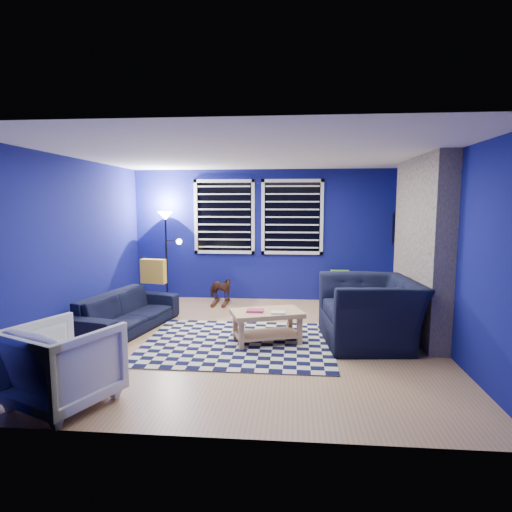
% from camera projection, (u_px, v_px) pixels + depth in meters
% --- Properties ---
extents(floor, '(5.00, 5.00, 0.00)m').
position_uv_depth(floor, '(250.00, 339.00, 5.90)').
color(floor, tan).
rests_on(floor, ground).
extents(ceiling, '(5.00, 5.00, 0.00)m').
position_uv_depth(ceiling, '(250.00, 154.00, 5.59)').
color(ceiling, white).
rests_on(ceiling, wall_back).
extents(wall_back, '(5.00, 0.00, 5.00)m').
position_uv_depth(wall_back, '(263.00, 235.00, 8.21)').
color(wall_back, navy).
rests_on(wall_back, floor).
extents(wall_left, '(0.00, 5.00, 5.00)m').
position_uv_depth(wall_left, '(72.00, 248.00, 5.96)').
color(wall_left, navy).
rests_on(wall_left, floor).
extents(wall_right, '(0.00, 5.00, 5.00)m').
position_uv_depth(wall_right, '(442.00, 251.00, 5.53)').
color(wall_right, navy).
rests_on(wall_right, floor).
extents(fireplace, '(0.65, 2.00, 2.50)m').
position_uv_depth(fireplace, '(420.00, 251.00, 6.04)').
color(fireplace, gray).
rests_on(fireplace, floor).
extents(window_left, '(1.17, 0.06, 1.42)m').
position_uv_depth(window_left, '(224.00, 217.00, 8.20)').
color(window_left, black).
rests_on(window_left, wall_back).
extents(window_right, '(1.17, 0.06, 1.42)m').
position_uv_depth(window_right, '(292.00, 217.00, 8.08)').
color(window_right, black).
rests_on(window_right, wall_back).
extents(tv, '(0.07, 1.00, 0.58)m').
position_uv_depth(tv, '(400.00, 230.00, 7.49)').
color(tv, black).
rests_on(tv, wall_right).
extents(rug, '(2.52, 2.02, 0.02)m').
position_uv_depth(rug, '(238.00, 343.00, 5.72)').
color(rug, black).
rests_on(rug, floor).
extents(sofa, '(2.01, 1.13, 0.56)m').
position_uv_depth(sofa, '(126.00, 312.00, 6.28)').
color(sofa, black).
rests_on(sofa, floor).
extents(armchair_big, '(1.44, 1.29, 0.87)m').
position_uv_depth(armchair_big, '(370.00, 311.00, 5.70)').
color(armchair_big, black).
rests_on(armchair_big, floor).
extents(armchair_bent, '(1.10, 1.11, 0.77)m').
position_uv_depth(armchair_bent, '(64.00, 364.00, 3.96)').
color(armchair_bent, gray).
rests_on(armchair_bent, floor).
extents(rocking_horse, '(0.43, 0.57, 0.44)m').
position_uv_depth(rocking_horse, '(220.00, 289.00, 7.91)').
color(rocking_horse, '#442716').
rests_on(rocking_horse, floor).
extents(coffee_table, '(1.04, 0.80, 0.46)m').
position_uv_depth(coffee_table, '(267.00, 320.00, 5.70)').
color(coffee_table, tan).
rests_on(coffee_table, rug).
extents(cabinet, '(0.71, 0.56, 0.61)m').
position_uv_depth(cabinet, '(340.00, 289.00, 7.96)').
color(cabinet, tan).
rests_on(cabinet, floor).
extents(floor_lamp, '(0.46, 0.28, 1.70)m').
position_uv_depth(floor_lamp, '(167.00, 228.00, 8.10)').
color(floor_lamp, black).
rests_on(floor_lamp, floor).
extents(throw_pillow, '(0.43, 0.20, 0.40)m').
position_uv_depth(throw_pillow, '(153.00, 271.00, 7.01)').
color(throw_pillow, gold).
rests_on(throw_pillow, sofa).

